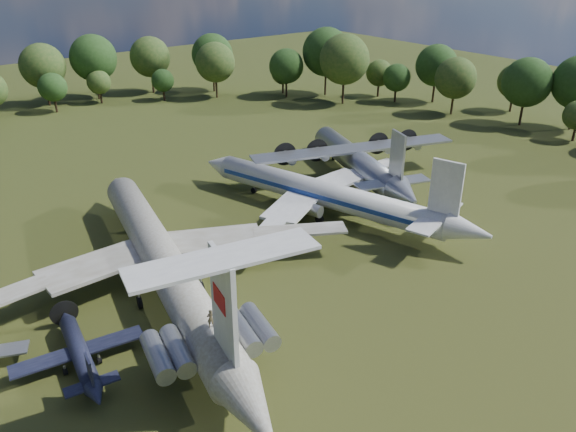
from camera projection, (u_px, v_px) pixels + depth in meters
ground at (210, 277)px, 64.40m from camera, size 300.00×300.00×0.00m
il62_airliner at (164, 267)px, 60.84m from camera, size 55.12×65.73×5.71m
tu104_jet at (324, 198)px, 78.40m from camera, size 49.56×57.76×4.92m
an12_transport at (356, 164)px, 90.41m from camera, size 44.41×46.92×5.01m
small_prop_west at (80, 356)px, 50.21m from camera, size 13.53×17.22×2.33m
person_on_il62 at (211, 318)px, 46.34m from camera, size 0.72×0.59×1.68m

